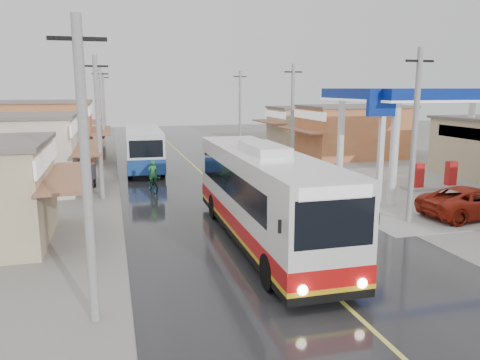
{
  "coord_description": "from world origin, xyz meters",
  "views": [
    {
      "loc": [
        -6.32,
        -18.41,
        6.23
      ],
      "look_at": [
        -0.83,
        1.53,
        2.15
      ],
      "focal_mm": 35.0,
      "sensor_mm": 36.0,
      "label": 1
    }
  ],
  "objects": [
    {
      "name": "jeepney",
      "position": [
        10.54,
        -0.03,
        0.75
      ],
      "size": [
        5.53,
        2.83,
        1.49
      ],
      "primitive_type": "imported",
      "rotation": [
        0.0,
        0.0,
        1.64
      ],
      "color": "#9E200F",
      "rests_on": "ground"
    },
    {
      "name": "shopfronts_right",
      "position": [
        15.0,
        12.0,
        0.0
      ],
      "size": [
        11.0,
        44.0,
        4.8
      ],
      "primitive_type": null,
      "color": "#B8AFA1",
      "rests_on": "ground"
    },
    {
      "name": "utility_poles_right",
      "position": [
        7.0,
        15.0,
        0.0
      ],
      "size": [
        1.6,
        36.0,
        8.0
      ],
      "primitive_type": null,
      "color": "gray",
      "rests_on": "ground"
    },
    {
      "name": "utility_poles_left",
      "position": [
        -7.0,
        16.0,
        0.0
      ],
      "size": [
        1.6,
        50.0,
        8.0
      ],
      "primitive_type": null,
      "color": "gray",
      "rests_on": "ground"
    },
    {
      "name": "shopfronts_left",
      "position": [
        -13.0,
        18.0,
        0.0
      ],
      "size": [
        11.0,
        44.0,
        5.2
      ],
      "primitive_type": null,
      "color": "tan",
      "rests_on": "ground"
    },
    {
      "name": "cyclist",
      "position": [
        -4.04,
        9.82,
        0.64
      ],
      "size": [
        0.98,
        1.91,
        1.96
      ],
      "rotation": [
        0.0,
        0.0,
        0.2
      ],
      "color": "black",
      "rests_on": "ground"
    },
    {
      "name": "second_bus",
      "position": [
        -3.99,
        17.82,
        1.7
      ],
      "size": [
        2.87,
        9.6,
        3.16
      ],
      "rotation": [
        0.0,
        0.0,
        -0.03
      ],
      "color": "silver",
      "rests_on": "road"
    },
    {
      "name": "tricycle_near",
      "position": [
        -8.09,
        12.97,
        0.92
      ],
      "size": [
        1.39,
        2.1,
        1.61
      ],
      "rotation": [
        0.0,
        0.0,
        0.0
      ],
      "color": "#26262D",
      "rests_on": "ground"
    },
    {
      "name": "coach_bus",
      "position": [
        -0.55,
        -0.91,
        1.95
      ],
      "size": [
        3.04,
        12.96,
        4.03
      ],
      "rotation": [
        0.0,
        0.0,
        -0.01
      ],
      "color": "silver",
      "rests_on": "road"
    },
    {
      "name": "ground",
      "position": [
        0.0,
        0.0,
        0.0
      ],
      "size": [
        120.0,
        120.0,
        0.0
      ],
      "primitive_type": "plane",
      "color": "slate",
      "rests_on": "ground"
    },
    {
      "name": "road",
      "position": [
        0.0,
        15.0,
        0.01
      ],
      "size": [
        12.0,
        90.0,
        0.02
      ],
      "primitive_type": "cube",
      "color": "black",
      "rests_on": "ground"
    },
    {
      "name": "centre_line",
      "position": [
        0.0,
        15.0,
        0.02
      ],
      "size": [
        0.15,
        90.0,
        0.01
      ],
      "primitive_type": "cube",
      "color": "#D8CC4C",
      "rests_on": "road"
    }
  ]
}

